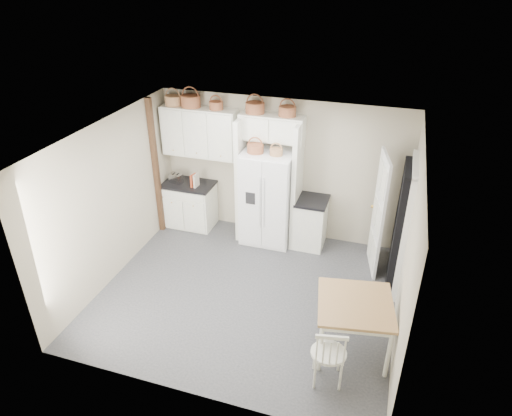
% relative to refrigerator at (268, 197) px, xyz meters
% --- Properties ---
extents(floor, '(4.50, 4.50, 0.00)m').
position_rel_refrigerator_xyz_m(floor, '(0.15, -1.65, -0.87)').
color(floor, '#303138').
rests_on(floor, ground).
extents(ceiling, '(4.50, 4.50, 0.00)m').
position_rel_refrigerator_xyz_m(ceiling, '(0.15, -1.65, 1.73)').
color(ceiling, white).
rests_on(ceiling, wall_back).
extents(wall_back, '(4.50, 0.00, 4.50)m').
position_rel_refrigerator_xyz_m(wall_back, '(0.15, 0.35, 0.43)').
color(wall_back, '#AFA58D').
rests_on(wall_back, floor).
extents(wall_left, '(0.00, 4.00, 4.00)m').
position_rel_refrigerator_xyz_m(wall_left, '(-2.10, -1.65, 0.43)').
color(wall_left, '#AFA58D').
rests_on(wall_left, floor).
extents(wall_right, '(0.00, 4.00, 4.00)m').
position_rel_refrigerator_xyz_m(wall_right, '(2.40, -1.65, 0.43)').
color(wall_right, '#AFA58D').
rests_on(wall_right, floor).
extents(refrigerator, '(0.90, 0.73, 1.75)m').
position_rel_refrigerator_xyz_m(refrigerator, '(0.00, 0.00, 0.00)').
color(refrigerator, white).
rests_on(refrigerator, floor).
extents(base_cab_left, '(0.93, 0.59, 0.86)m').
position_rel_refrigerator_xyz_m(base_cab_left, '(-1.59, 0.05, -0.45)').
color(base_cab_left, white).
rests_on(base_cab_left, floor).
extents(base_cab_right, '(0.51, 0.61, 0.89)m').
position_rel_refrigerator_xyz_m(base_cab_right, '(0.80, 0.05, -0.43)').
color(base_cab_right, white).
rests_on(base_cab_right, floor).
extents(dining_table, '(1.10, 1.10, 0.80)m').
position_rel_refrigerator_xyz_m(dining_table, '(1.85, -2.32, -0.48)').
color(dining_table, olive).
rests_on(dining_table, floor).
extents(windsor_chair, '(0.51, 0.48, 0.90)m').
position_rel_refrigerator_xyz_m(windsor_chair, '(1.63, -2.93, -0.42)').
color(windsor_chair, white).
rests_on(windsor_chair, floor).
extents(counter_left, '(0.97, 0.62, 0.04)m').
position_rel_refrigerator_xyz_m(counter_left, '(-1.59, 0.05, 0.00)').
color(counter_left, black).
rests_on(counter_left, base_cab_left).
extents(counter_right, '(0.55, 0.65, 0.04)m').
position_rel_refrigerator_xyz_m(counter_right, '(0.80, 0.05, 0.04)').
color(counter_right, black).
rests_on(counter_right, base_cab_right).
extents(toaster, '(0.29, 0.22, 0.18)m').
position_rel_refrigerator_xyz_m(toaster, '(-1.83, 0.02, 0.11)').
color(toaster, silver).
rests_on(toaster, counter_left).
extents(cookbook_red, '(0.07, 0.17, 0.25)m').
position_rel_refrigerator_xyz_m(cookbook_red, '(-1.44, -0.03, 0.15)').
color(cookbook_red, '#B33F21').
rests_on(cookbook_red, counter_left).
extents(cookbook_cream, '(0.05, 0.17, 0.25)m').
position_rel_refrigerator_xyz_m(cookbook_cream, '(-1.39, -0.03, 0.15)').
color(cookbook_cream, beige).
rests_on(cookbook_cream, counter_left).
extents(basket_upper_a, '(0.31, 0.31, 0.17)m').
position_rel_refrigerator_xyz_m(basket_upper_a, '(-1.83, 0.18, 1.56)').
color(basket_upper_a, '#925F38').
rests_on(basket_upper_a, upper_cabinet).
extents(basket_upper_b, '(0.35, 0.35, 0.21)m').
position_rel_refrigerator_xyz_m(basket_upper_b, '(-1.49, 0.18, 1.58)').
color(basket_upper_b, brown).
rests_on(basket_upper_b, upper_cabinet).
extents(basket_upper_c, '(0.25, 0.25, 0.14)m').
position_rel_refrigerator_xyz_m(basket_upper_c, '(-1.01, 0.18, 1.55)').
color(basket_upper_c, brown).
rests_on(basket_upper_c, upper_cabinet).
extents(basket_bridge_a, '(0.33, 0.33, 0.18)m').
position_rel_refrigerator_xyz_m(basket_bridge_a, '(-0.30, 0.18, 1.57)').
color(basket_bridge_a, brown).
rests_on(basket_bridge_a, bridge_cabinet).
extents(basket_bridge_b, '(0.29, 0.29, 0.17)m').
position_rel_refrigerator_xyz_m(basket_bridge_b, '(0.26, 0.18, 1.56)').
color(basket_bridge_b, brown).
rests_on(basket_bridge_b, bridge_cabinet).
extents(basket_fridge_a, '(0.28, 0.28, 0.15)m').
position_rel_refrigerator_xyz_m(basket_fridge_a, '(-0.21, -0.10, 0.95)').
color(basket_fridge_a, brown).
rests_on(basket_fridge_a, refrigerator).
extents(basket_fridge_b, '(0.22, 0.22, 0.12)m').
position_rel_refrigerator_xyz_m(basket_fridge_b, '(0.16, -0.10, 0.93)').
color(basket_fridge_b, '#925F38').
rests_on(basket_fridge_b, refrigerator).
extents(upper_cabinet, '(1.40, 0.34, 0.90)m').
position_rel_refrigerator_xyz_m(upper_cabinet, '(-1.35, 0.18, 1.03)').
color(upper_cabinet, white).
rests_on(upper_cabinet, wall_back).
extents(bridge_cabinet, '(1.12, 0.34, 0.45)m').
position_rel_refrigerator_xyz_m(bridge_cabinet, '(0.00, 0.18, 1.25)').
color(bridge_cabinet, white).
rests_on(bridge_cabinet, wall_back).
extents(fridge_panel_left, '(0.08, 0.60, 2.30)m').
position_rel_refrigerator_xyz_m(fridge_panel_left, '(-0.51, 0.05, 0.28)').
color(fridge_panel_left, white).
rests_on(fridge_panel_left, floor).
extents(fridge_panel_right, '(0.08, 0.60, 2.30)m').
position_rel_refrigerator_xyz_m(fridge_panel_right, '(0.51, 0.05, 0.28)').
color(fridge_panel_right, white).
rests_on(fridge_panel_right, floor).
extents(trim_post, '(0.09, 0.09, 2.60)m').
position_rel_refrigerator_xyz_m(trim_post, '(-2.05, -0.30, 0.43)').
color(trim_post, black).
rests_on(trim_post, floor).
extents(doorway_void, '(0.18, 0.85, 2.05)m').
position_rel_refrigerator_xyz_m(doorway_void, '(2.31, -0.65, 0.15)').
color(doorway_void, black).
rests_on(doorway_void, floor).
extents(door_slab, '(0.21, 0.79, 2.05)m').
position_rel_refrigerator_xyz_m(door_slab, '(1.95, -0.32, 0.15)').
color(door_slab, white).
rests_on(door_slab, floor).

